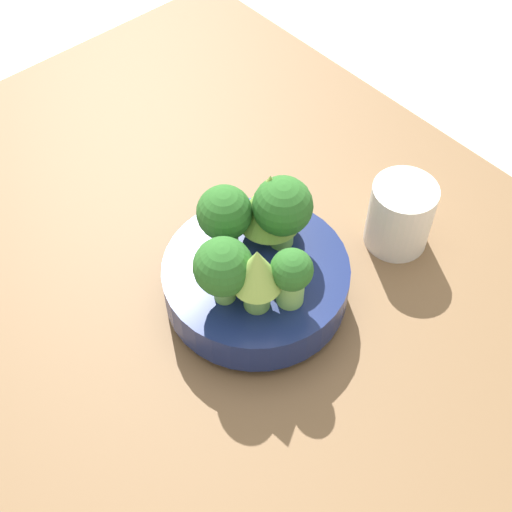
% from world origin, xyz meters
% --- Properties ---
extents(ground_plane, '(6.00, 6.00, 0.00)m').
position_xyz_m(ground_plane, '(0.00, 0.00, 0.00)').
color(ground_plane, beige).
extents(table, '(1.17, 0.82, 0.05)m').
position_xyz_m(table, '(0.00, 0.00, 0.02)').
color(table, brown).
rests_on(table, ground_plane).
extents(bowl, '(0.21, 0.21, 0.06)m').
position_xyz_m(bowl, '(-0.02, 0.02, 0.09)').
color(bowl, navy).
rests_on(bowl, table).
extents(broccoli_floret_front, '(0.06, 0.06, 0.08)m').
position_xyz_m(broccoli_floret_front, '(-0.01, -0.03, 0.16)').
color(broccoli_floret_front, '#6BA34C').
rests_on(broccoli_floret_front, bowl).
extents(romanesco_piece_near, '(0.05, 0.05, 0.09)m').
position_xyz_m(romanesco_piece_near, '(0.02, -0.01, 0.17)').
color(romanesco_piece_near, '#609347').
rests_on(romanesco_piece_near, bowl).
extents(broccoli_floret_left, '(0.06, 0.06, 0.08)m').
position_xyz_m(broccoli_floret_left, '(-0.07, 0.02, 0.16)').
color(broccoli_floret_left, '#6BA34C').
rests_on(broccoli_floret_left, bowl).
extents(romanesco_piece_far, '(0.07, 0.07, 0.09)m').
position_xyz_m(romanesco_piece_far, '(-0.05, 0.06, 0.17)').
color(romanesco_piece_far, '#609347').
rests_on(romanesco_piece_far, bowl).
extents(broccoli_floret_right, '(0.05, 0.05, 0.08)m').
position_xyz_m(broccoli_floret_right, '(0.04, 0.02, 0.15)').
color(broccoli_floret_right, '#7AB256').
rests_on(broccoli_floret_right, bowl).
extents(broccoli_floret_back, '(0.07, 0.07, 0.09)m').
position_xyz_m(broccoli_floret_back, '(-0.03, 0.07, 0.17)').
color(broccoli_floret_back, '#6BA34C').
rests_on(broccoli_floret_back, bowl).
extents(cup, '(0.08, 0.08, 0.09)m').
position_xyz_m(cup, '(0.03, 0.21, 0.09)').
color(cup, silver).
rests_on(cup, table).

